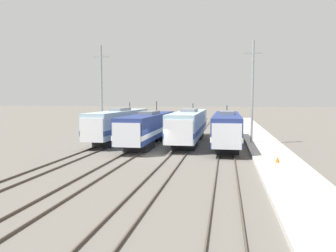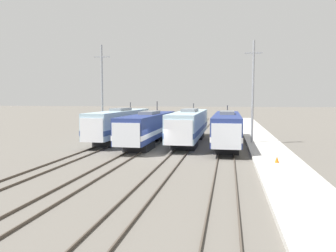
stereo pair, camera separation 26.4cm
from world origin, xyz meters
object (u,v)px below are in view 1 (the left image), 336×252
object	(u,v)px
catenary_tower_left	(101,92)
catenary_tower_right	(252,91)
locomotive_far_right	(227,128)
locomotive_center_left	(149,127)
locomotive_center_right	(189,126)
locomotive_far_left	(119,124)
traffic_cone	(277,159)

from	to	relation	value
catenary_tower_left	catenary_tower_right	distance (m)	18.59
locomotive_far_right	catenary_tower_left	world-z (taller)	catenary_tower_left
catenary_tower_left	catenary_tower_right	bearing A→B (deg)	0.00
locomotive_center_left	catenary_tower_left	bearing A→B (deg)	163.67
locomotive_center_left	locomotive_center_right	xyz separation A→B (m)	(4.55, 2.13, 0.12)
locomotive_far_left	catenary_tower_right	bearing A→B (deg)	-3.04
locomotive_far_right	traffic_cone	distance (m)	11.65
locomotive_center_right	traffic_cone	world-z (taller)	locomotive_center_right
catenary_tower_left	catenary_tower_right	xyz separation A→B (m)	(18.59, 0.00, 0.00)
traffic_cone	catenary_tower_left	bearing A→B (deg)	147.90
locomotive_far_left	catenary_tower_left	world-z (taller)	catenary_tower_left
locomotive_far_left	catenary_tower_left	bearing A→B (deg)	-156.57
locomotive_center_left	locomotive_center_right	world-z (taller)	locomotive_center_left
locomotive_center_left	locomotive_far_right	world-z (taller)	locomotive_center_left
catenary_tower_left	catenary_tower_right	world-z (taller)	same
locomotive_far_right	traffic_cone	world-z (taller)	locomotive_far_right
locomotive_far_left	catenary_tower_left	xyz separation A→B (m)	(-2.03, -0.88, 4.16)
catenary_tower_left	catenary_tower_right	size ratio (longest dim) A/B	1.00
locomotive_far_right	locomotive_center_left	bearing A→B (deg)	-177.70
locomotive_center_left	catenary_tower_right	world-z (taller)	catenary_tower_right
locomotive_far_right	catenary_tower_left	bearing A→B (deg)	174.31
locomotive_center_left	traffic_cone	distance (m)	16.87
catenary_tower_right	locomotive_center_right	bearing A→B (deg)	178.46
locomotive_far_left	locomotive_center_right	world-z (taller)	locomotive_far_left
locomotive_far_right	catenary_tower_left	xyz separation A→B (m)	(-15.69, 1.56, 4.27)
locomotive_far_right	catenary_tower_right	size ratio (longest dim) A/B	1.54
locomotive_center_right	catenary_tower_right	bearing A→B (deg)	-1.54
locomotive_center_left	traffic_cone	size ratio (longest dim) A/B	36.21
catenary_tower_right	traffic_cone	world-z (taller)	catenary_tower_right
locomotive_far_left	catenary_tower_right	world-z (taller)	catenary_tower_right
locomotive_far_left	traffic_cone	distance (m)	22.18
locomotive_far_left	catenary_tower_right	distance (m)	17.10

